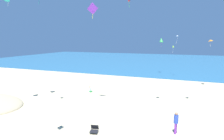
{
  "coord_description": "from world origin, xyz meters",
  "views": [
    {
      "loc": [
        6.16,
        -8.41,
        6.97
      ],
      "look_at": [
        0.0,
        7.62,
        4.23
      ],
      "focal_mm": 30.57,
      "sensor_mm": 36.0,
      "label": 1
    }
  ],
  "objects_px": {
    "person_0": "(90,90)",
    "kite_white": "(177,36)",
    "person_2": "(176,121)",
    "kite_lime": "(173,46)",
    "kite_green": "(161,40)",
    "kite_purple": "(93,9)",
    "kite_orange": "(210,40)",
    "beach_chair_mid_beach": "(94,129)",
    "kite_red": "(129,0)"
  },
  "relations": [
    {
      "from": "kite_purple",
      "to": "kite_white",
      "type": "xyz_separation_m",
      "value": [
        7.41,
        18.85,
        -2.44
      ]
    },
    {
      "from": "beach_chair_mid_beach",
      "to": "kite_lime",
      "type": "height_order",
      "value": "kite_lime"
    },
    {
      "from": "kite_purple",
      "to": "person_0",
      "type": "bearing_deg",
      "value": 122.71
    },
    {
      "from": "kite_green",
      "to": "person_2",
      "type": "bearing_deg",
      "value": -80.44
    },
    {
      "from": "person_2",
      "to": "kite_purple",
      "type": "bearing_deg",
      "value": 167.91
    },
    {
      "from": "person_0",
      "to": "kite_white",
      "type": "xyz_separation_m",
      "value": [
        10.21,
        14.49,
        7.33
      ]
    },
    {
      "from": "kite_green",
      "to": "kite_orange",
      "type": "distance_m",
      "value": 11.85
    },
    {
      "from": "kite_red",
      "to": "kite_green",
      "type": "relative_size",
      "value": 0.83
    },
    {
      "from": "kite_white",
      "to": "kite_orange",
      "type": "height_order",
      "value": "kite_white"
    },
    {
      "from": "kite_purple",
      "to": "kite_orange",
      "type": "relative_size",
      "value": 1.38
    },
    {
      "from": "person_0",
      "to": "kite_white",
      "type": "distance_m",
      "value": 19.18
    },
    {
      "from": "kite_orange",
      "to": "kite_white",
      "type": "bearing_deg",
      "value": 128.18
    },
    {
      "from": "beach_chair_mid_beach",
      "to": "kite_purple",
      "type": "distance_m",
      "value": 11.72
    },
    {
      "from": "person_2",
      "to": "kite_orange",
      "type": "bearing_deg",
      "value": 88.77
    },
    {
      "from": "person_2",
      "to": "kite_orange",
      "type": "relative_size",
      "value": 1.49
    },
    {
      "from": "beach_chair_mid_beach",
      "to": "kite_red",
      "type": "height_order",
      "value": "kite_red"
    },
    {
      "from": "kite_purple",
      "to": "kite_lime",
      "type": "relative_size",
      "value": 0.99
    },
    {
      "from": "person_2",
      "to": "kite_green",
      "type": "distance_m",
      "value": 26.33
    },
    {
      "from": "kite_purple",
      "to": "kite_white",
      "type": "relative_size",
      "value": 0.97
    },
    {
      "from": "person_2",
      "to": "kite_lime",
      "type": "distance_m",
      "value": 25.71
    },
    {
      "from": "person_0",
      "to": "kite_purple",
      "type": "height_order",
      "value": "kite_purple"
    },
    {
      "from": "kite_white",
      "to": "kite_lime",
      "type": "distance_m",
      "value": 3.37
    },
    {
      "from": "beach_chair_mid_beach",
      "to": "person_2",
      "type": "relative_size",
      "value": 0.46
    },
    {
      "from": "kite_purple",
      "to": "kite_lime",
      "type": "xyz_separation_m",
      "value": [
        6.68,
        21.5,
        -4.39
      ]
    },
    {
      "from": "person_0",
      "to": "kite_lime",
      "type": "height_order",
      "value": "kite_lime"
    },
    {
      "from": "kite_lime",
      "to": "person_0",
      "type": "bearing_deg",
      "value": -118.95
    },
    {
      "from": "kite_red",
      "to": "kite_white",
      "type": "height_order",
      "value": "kite_red"
    },
    {
      "from": "person_2",
      "to": "kite_orange",
      "type": "distance_m",
      "value": 17.83
    },
    {
      "from": "beach_chair_mid_beach",
      "to": "kite_lime",
      "type": "distance_m",
      "value": 28.04
    },
    {
      "from": "kite_orange",
      "to": "kite_lime",
      "type": "bearing_deg",
      "value": 122.3
    },
    {
      "from": "kite_green",
      "to": "kite_white",
      "type": "bearing_deg",
      "value": -41.94
    },
    {
      "from": "kite_red",
      "to": "kite_orange",
      "type": "bearing_deg",
      "value": 14.48
    },
    {
      "from": "kite_orange",
      "to": "beach_chair_mid_beach",
      "type": "bearing_deg",
      "value": -116.87
    },
    {
      "from": "person_2",
      "to": "kite_lime",
      "type": "height_order",
      "value": "kite_lime"
    },
    {
      "from": "kite_purple",
      "to": "kite_red",
      "type": "bearing_deg",
      "value": 84.29
    },
    {
      "from": "kite_purple",
      "to": "kite_green",
      "type": "bearing_deg",
      "value": 78.59
    },
    {
      "from": "kite_red",
      "to": "kite_orange",
      "type": "height_order",
      "value": "kite_red"
    },
    {
      "from": "person_0",
      "to": "kite_green",
      "type": "relative_size",
      "value": 0.43
    },
    {
      "from": "kite_purple",
      "to": "beach_chair_mid_beach",
      "type": "bearing_deg",
      "value": -63.49
    },
    {
      "from": "person_0",
      "to": "kite_purple",
      "type": "relative_size",
      "value": 0.5
    },
    {
      "from": "beach_chair_mid_beach",
      "to": "kite_purple",
      "type": "relative_size",
      "value": 0.5
    },
    {
      "from": "kite_red",
      "to": "kite_purple",
      "type": "bearing_deg",
      "value": -95.71
    },
    {
      "from": "kite_white",
      "to": "kite_green",
      "type": "height_order",
      "value": "kite_white"
    },
    {
      "from": "kite_red",
      "to": "kite_lime",
      "type": "relative_size",
      "value": 0.95
    },
    {
      "from": "kite_purple",
      "to": "kite_red",
      "type": "xyz_separation_m",
      "value": [
        0.98,
        9.83,
        2.61
      ]
    },
    {
      "from": "person_2",
      "to": "kite_white",
      "type": "bearing_deg",
      "value": 104.21
    },
    {
      "from": "beach_chair_mid_beach",
      "to": "kite_white",
      "type": "xyz_separation_m",
      "value": [
        4.55,
        24.59,
        7.36
      ]
    },
    {
      "from": "beach_chair_mid_beach",
      "to": "kite_purple",
      "type": "bearing_deg",
      "value": -166.1
    },
    {
      "from": "person_2",
      "to": "kite_purple",
      "type": "xyz_separation_m",
      "value": [
        -8.62,
        3.7,
        9.09
      ]
    },
    {
      "from": "kite_green",
      "to": "kite_purple",
      "type": "bearing_deg",
      "value": -101.41
    }
  ]
}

